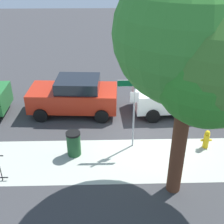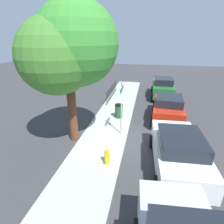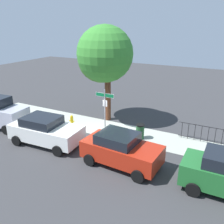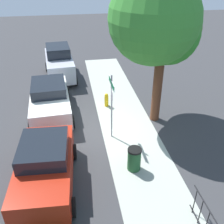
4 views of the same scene
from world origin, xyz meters
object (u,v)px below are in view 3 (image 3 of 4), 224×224
car_red (121,149)px  trash_bin (140,131)px  street_sign (105,104)px  shade_tree (104,58)px  car_white (45,130)px  fire_hydrant (72,120)px

car_red → trash_bin: 3.35m
car_red → trash_bin: size_ratio=4.27×
street_sign → shade_tree: shade_tree is taller
car_white → street_sign: bearing=44.7°
shade_tree → car_red: bearing=-53.1°
shade_tree → car_white: shade_tree is taller
shade_tree → car_white: bearing=-102.8°
car_white → fire_hydrant: car_white is taller
car_red → shade_tree: bearing=130.4°
street_sign → fire_hydrant: size_ratio=3.97×
car_white → fire_hydrant: (-0.31, 3.03, -0.50)m
car_white → car_red: 5.09m
street_sign → trash_bin: size_ratio=3.16×
street_sign → car_red: size_ratio=0.74×
fire_hydrant → street_sign: bearing=-3.9°
car_red → street_sign: bearing=135.3°
street_sign → car_white: bearing=-132.2°
street_sign → trash_bin: street_sign is taller
street_sign → shade_tree: size_ratio=0.44×
street_sign → car_white: 4.01m
trash_bin → car_red: bearing=-86.0°
car_red → fire_hydrant: car_red is taller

